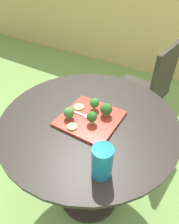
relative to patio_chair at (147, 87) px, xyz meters
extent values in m
plane|color=#70994C|center=(-0.08, -0.80, -0.53)|extent=(12.00, 12.00, 0.00)
cylinder|color=#28231E|center=(-0.08, -0.80, 0.22)|extent=(0.89, 0.89, 0.02)
cylinder|color=#28231E|center=(-0.08, -0.80, -0.14)|extent=(0.06, 0.06, 0.70)
cylinder|color=#28231E|center=(-0.08, -0.80, -0.51)|extent=(0.44, 0.44, 0.04)
cube|color=#332D28|center=(-0.09, 0.01, -0.09)|extent=(0.50, 0.50, 0.03)
cube|color=#332D28|center=(0.11, -0.01, 0.15)|extent=(0.09, 0.42, 0.45)
cylinder|color=#332D28|center=(-0.24, 0.22, -0.31)|extent=(0.02, 0.02, 0.43)
cylinder|color=#332D28|center=(-0.29, -0.14, -0.31)|extent=(0.02, 0.02, 0.43)
cylinder|color=#332D28|center=(0.11, 0.17, -0.31)|extent=(0.02, 0.02, 0.43)
cylinder|color=#332D28|center=(0.06, -0.19, -0.31)|extent=(0.02, 0.02, 0.43)
cube|color=#AD3323|center=(-0.06, -0.82, 0.24)|extent=(0.27, 0.27, 0.01)
cylinder|color=teal|center=(0.13, -1.05, 0.30)|extent=(0.08, 0.08, 0.14)
cylinder|color=#156886|center=(0.13, -1.05, 0.28)|extent=(0.07, 0.07, 0.10)
cube|color=silver|center=(-0.14, -0.83, 0.25)|extent=(0.11, 0.02, 0.00)
cube|color=silver|center=(-0.07, -0.82, 0.25)|extent=(0.05, 0.03, 0.00)
cylinder|color=#99B770|center=(-0.03, -0.85, 0.26)|extent=(0.02, 0.02, 0.02)
sphere|color=#2D6623|center=(-0.03, -0.85, 0.29)|extent=(0.05, 0.05, 0.05)
cylinder|color=#99B770|center=(-0.15, -0.88, 0.25)|extent=(0.02, 0.02, 0.01)
sphere|color=#427F33|center=(-0.15, -0.88, 0.28)|extent=(0.05, 0.05, 0.05)
cylinder|color=#99B770|center=(-0.08, -0.75, 0.26)|extent=(0.02, 0.02, 0.02)
sphere|color=#38752D|center=(-0.08, -0.75, 0.29)|extent=(0.05, 0.05, 0.05)
cylinder|color=#99B770|center=(0.00, -0.76, 0.25)|extent=(0.02, 0.02, 0.01)
sphere|color=#2D6623|center=(0.00, -0.76, 0.29)|extent=(0.06, 0.06, 0.06)
cylinder|color=#8EB766|center=(-0.15, -0.78, 0.25)|extent=(0.05, 0.05, 0.01)
cylinder|color=#8EB766|center=(-0.10, -0.92, 0.25)|extent=(0.05, 0.05, 0.01)
camera|label=1|loc=(0.30, -1.42, 0.87)|focal=30.64mm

